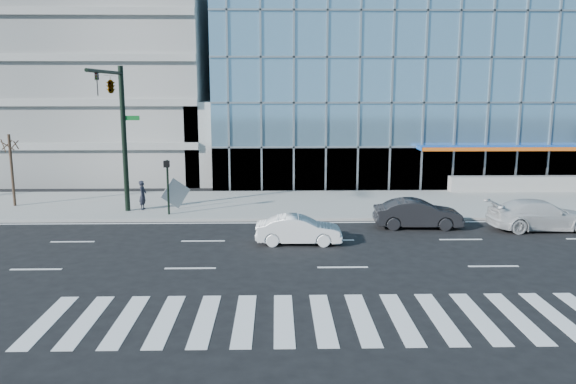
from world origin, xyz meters
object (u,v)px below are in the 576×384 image
at_px(white_sedan, 299,230).
at_px(tilted_panel, 176,193).
at_px(white_suv, 540,215).
at_px(dark_sedan, 418,214).
at_px(pedestrian, 143,195).
at_px(ped_signal_post, 167,179).
at_px(traffic_signal, 115,104).
at_px(street_tree_near, 10,144).

bearing_deg(white_sedan, tilted_panel, 46.05).
bearing_deg(white_suv, dark_sedan, 83.35).
bearing_deg(white_sedan, pedestrian, 53.36).
relative_size(dark_sedan, tilted_panel, 3.36).
bearing_deg(ped_signal_post, pedestrian, 141.46).
relative_size(traffic_signal, white_suv, 1.56).
bearing_deg(traffic_signal, pedestrian, 65.00).
relative_size(white_suv, tilted_panel, 3.95).
xyz_separation_m(white_sedan, pedestrian, (-8.60, 6.79, 0.34)).
xyz_separation_m(street_tree_near, white_suv, (28.53, -5.70, -3.03)).
xyz_separation_m(traffic_signal, dark_sedan, (15.53, -2.24, -5.45)).
bearing_deg(white_suv, traffic_signal, 81.02).
distance_m(dark_sedan, pedestrian, 15.25).
xyz_separation_m(street_tree_near, dark_sedan, (22.53, -5.18, -3.06)).
bearing_deg(white_sedan, dark_sedan, -63.58).
relative_size(white_sedan, dark_sedan, 0.89).
bearing_deg(traffic_signal, tilted_panel, 34.85).
height_order(white_suv, dark_sedan, white_suv).
xyz_separation_m(traffic_signal, white_suv, (21.53, -2.77, -5.42)).
distance_m(street_tree_near, pedestrian, 8.38).
relative_size(traffic_signal, ped_signal_post, 2.67).
distance_m(ped_signal_post, street_tree_near, 9.97).
xyz_separation_m(ped_signal_post, dark_sedan, (13.03, -2.62, -1.42)).
bearing_deg(tilted_panel, street_tree_near, 140.29).
bearing_deg(pedestrian, street_tree_near, 86.73).
distance_m(white_sedan, pedestrian, 10.96).
xyz_separation_m(white_sedan, tilted_panel, (-6.76, 6.91, 0.42)).
relative_size(ped_signal_post, street_tree_near, 0.71).
xyz_separation_m(white_suv, white_sedan, (-12.13, -2.30, -0.11)).
bearing_deg(white_suv, ped_signal_post, 78.97).
height_order(traffic_signal, dark_sedan, traffic_signal).
relative_size(traffic_signal, street_tree_near, 1.89).
distance_m(traffic_signal, pedestrian, 5.52).
distance_m(white_sedan, tilted_panel, 9.67).
bearing_deg(tilted_panel, pedestrian, 150.36).
height_order(street_tree_near, white_sedan, street_tree_near).
distance_m(traffic_signal, white_sedan, 12.02).
height_order(white_suv, pedestrian, pedestrian).
xyz_separation_m(ped_signal_post, pedestrian, (-1.69, 1.35, -1.16)).
relative_size(white_suv, white_sedan, 1.32).
bearing_deg(street_tree_near, dark_sedan, -12.94).
bearing_deg(ped_signal_post, street_tree_near, 164.94).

